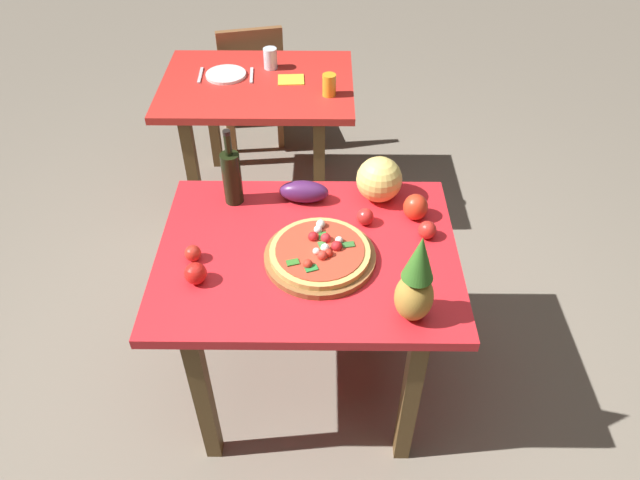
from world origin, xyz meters
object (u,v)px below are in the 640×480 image
(tomato_by_bottle, at_px, (196,273))
(drinking_glass_water, at_px, (270,58))
(background_table, at_px, (258,101))
(dining_chair, at_px, (251,78))
(knife_utensil, at_px, (252,75))
(wine_bottle, at_px, (232,176))
(dinner_plate, at_px, (226,75))
(tomato_beside_pepper, at_px, (365,217))
(display_table, at_px, (308,270))
(pizza, at_px, (320,251))
(fork_utensil, at_px, (200,75))
(bell_pepper, at_px, (416,207))
(melon, at_px, (379,179))
(pizza_board, at_px, (320,257))
(pineapple_left, at_px, (416,283))
(eggplant, at_px, (304,192))
(drinking_glass_juice, at_px, (329,85))
(napkin_folded, at_px, (291,80))
(tomato_near_board, at_px, (193,253))
(tomato_at_corner, at_px, (427,230))

(tomato_by_bottle, bearing_deg, drinking_glass_water, 85.12)
(background_table, xyz_separation_m, dining_chair, (-0.11, 0.62, -0.18))
(background_table, bearing_deg, knife_utensil, 118.57)
(wine_bottle, bearing_deg, dinner_plate, 99.11)
(tomato_beside_pepper, distance_m, knife_utensil, 1.36)
(display_table, xyz_separation_m, tomato_beside_pepper, (0.22, 0.16, 0.14))
(pizza, bearing_deg, fork_utensil, 114.86)
(fork_utensil, bearing_deg, dinner_plate, -3.06)
(bell_pepper, bearing_deg, tomato_by_bottle, -155.71)
(pizza, height_order, melon, melon)
(pizza_board, height_order, pineapple_left, pineapple_left)
(eggplant, height_order, drinking_glass_juice, drinking_glass_juice)
(bell_pepper, relative_size, tomato_by_bottle, 1.35)
(pizza, distance_m, bell_pepper, 0.44)
(tomato_beside_pepper, bearing_deg, bell_pepper, 12.05)
(display_table, xyz_separation_m, pineapple_left, (0.35, -0.31, 0.26))
(bell_pepper, xyz_separation_m, tomato_beside_pepper, (-0.20, -0.04, -0.02))
(tomato_by_bottle, distance_m, dinner_plate, 1.56)
(wine_bottle, height_order, bell_pepper, wine_bottle)
(fork_utensil, bearing_deg, dining_chair, 66.92)
(napkin_folded, bearing_deg, melon, -68.63)
(display_table, xyz_separation_m, tomato_near_board, (-0.41, -0.05, 0.13))
(tomato_by_bottle, bearing_deg, pineapple_left, -11.65)
(background_table, distance_m, tomato_by_bottle, 1.51)
(melon, relative_size, eggplant, 0.92)
(dining_chair, xyz_separation_m, eggplant, (0.40, -1.65, 0.34))
(dining_chair, height_order, eggplant, eggplant)
(melon, distance_m, fork_utensil, 1.41)
(dining_chair, distance_m, bell_pepper, 1.97)
(tomato_by_bottle, bearing_deg, wine_bottle, 80.23)
(bell_pepper, xyz_separation_m, knife_utensil, (-0.76, 1.20, -0.04))
(drinking_glass_juice, xyz_separation_m, knife_utensil, (-0.42, 0.21, -0.05))
(background_table, relative_size, tomato_beside_pepper, 15.63)
(tomato_beside_pepper, distance_m, napkin_folded, 1.24)
(tomato_near_board, bearing_deg, knife_utensil, 87.15)
(dinner_plate, bearing_deg, knife_utensil, 0.00)
(wine_bottle, height_order, eggplant, wine_bottle)
(melon, xyz_separation_m, tomato_at_corner, (0.17, -0.24, -0.06))
(dining_chair, height_order, dinner_plate, dining_chair)
(dining_chair, relative_size, knife_utensil, 4.72)
(pizza_board, bearing_deg, pizza, 56.36)
(bell_pepper, distance_m, tomato_at_corner, 0.12)
(bell_pepper, distance_m, napkin_folded, 1.27)
(melon, relative_size, tomato_near_board, 3.06)
(dinner_plate, bearing_deg, wine_bottle, -80.89)
(drinking_glass_juice, bearing_deg, dining_chair, 123.36)
(display_table, height_order, melon, melon)
(pineapple_left, distance_m, tomato_near_board, 0.82)
(pizza, relative_size, tomato_beside_pepper, 5.50)
(melon, relative_size, fork_utensil, 1.03)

